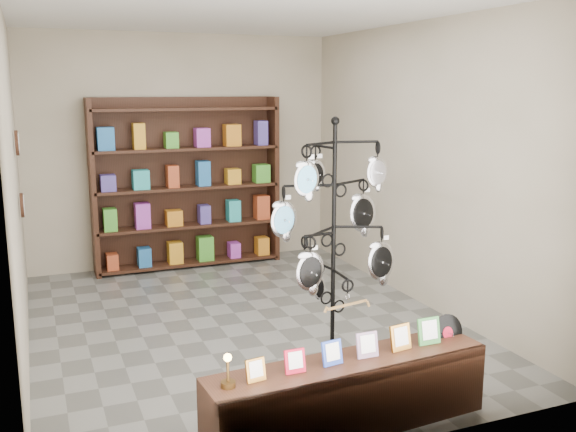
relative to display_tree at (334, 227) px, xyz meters
name	(u,v)px	position (x,y,z in m)	size (l,w,h in m)	color
ground	(244,323)	(-0.36, 1.27, -1.21)	(5.00, 5.00, 0.00)	slate
room_envelope	(241,138)	(-0.36, 1.27, 0.64)	(5.00, 5.00, 5.00)	#C0B19A
display_tree	(334,227)	(0.00, 0.00, 0.00)	(1.07, 0.97, 2.09)	black
front_shelf	(349,394)	(-0.32, -0.93, -0.96)	(2.06, 0.56, 0.72)	black
back_shelving	(187,189)	(-0.36, 3.57, -0.18)	(2.42, 0.36, 2.20)	black
wall_clocks	(19,174)	(-2.33, 2.07, 0.29)	(0.03, 0.24, 0.84)	black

